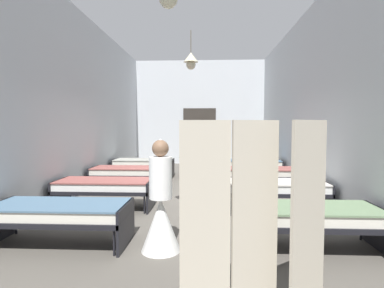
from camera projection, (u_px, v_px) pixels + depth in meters
name	position (u px, v px, depth m)	size (l,w,h in m)	color
ground_plane	(192.00, 200.00, 7.13)	(6.10, 13.56, 0.10)	#59544C
room_shell	(194.00, 104.00, 8.24)	(5.90, 13.16, 4.45)	silver
bed_left_row_0	(60.00, 213.00, 4.34)	(1.90, 0.84, 0.57)	black
bed_right_row_0	(308.00, 217.00, 4.17)	(1.90, 0.84, 0.57)	black
bed_left_row_1	(105.00, 186.00, 6.24)	(1.90, 0.84, 0.57)	black
bed_right_row_1	(277.00, 188.00, 6.07)	(1.90, 0.84, 0.57)	black
bed_left_row_2	(129.00, 172.00, 8.13)	(1.90, 0.84, 0.57)	black
bed_right_row_2	(260.00, 173.00, 7.96)	(1.90, 0.84, 0.57)	black
bed_left_row_3	(144.00, 163.00, 10.03)	(1.90, 0.84, 0.57)	black
bed_right_row_3	(250.00, 164.00, 9.86)	(1.90, 0.84, 0.57)	black
nurse_near_aisle	(161.00, 211.00, 4.10)	(0.52, 0.52, 1.49)	white
nurse_mid_aisle	(215.00, 163.00, 9.35)	(0.52, 0.52, 1.49)	white
patient_seated_primary	(258.00, 166.00, 6.13)	(0.44, 0.44, 0.80)	slate
potted_plant	(186.00, 153.00, 10.34)	(0.50, 0.50, 1.18)	brown
privacy_screen	(256.00, 223.00, 2.58)	(1.23, 0.29, 1.70)	#BCB29E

